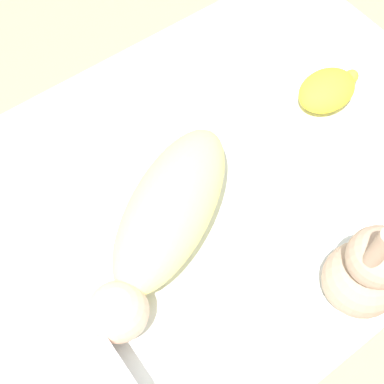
{
  "coord_description": "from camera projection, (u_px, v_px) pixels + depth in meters",
  "views": [
    {
      "loc": [
        -0.41,
        -0.49,
        1.25
      ],
      "look_at": [
        -0.07,
        -0.01,
        0.2
      ],
      "focal_mm": 50.0,
      "sensor_mm": 36.0,
      "label": 1
    }
  ],
  "objects": [
    {
      "name": "ground_plane",
      "position": [
        209.0,
        212.0,
        1.4
      ],
      "size": [
        12.0,
        12.0,
        0.0
      ],
      "primitive_type": "plane",
      "color": "#9E8466"
    },
    {
      "name": "bed_mattress",
      "position": [
        210.0,
        199.0,
        1.34
      ],
      "size": [
        1.41,
        0.97,
        0.15
      ],
      "color": "white",
      "rests_on": "ground_plane"
    },
    {
      "name": "swaddled_baby",
      "position": [
        164.0,
        221.0,
        1.15
      ],
      "size": [
        0.51,
        0.37,
        0.14
      ],
      "rotation": [
        0.0,
        0.0,
        3.66
      ],
      "color": "#EFDB7F",
      "rests_on": "bed_mattress"
    },
    {
      "name": "bunny_plush",
      "position": [
        367.0,
        272.0,
        1.04
      ],
      "size": [
        0.16,
        0.16,
        0.33
      ],
      "color": "tan",
      "rests_on": "bed_mattress"
    },
    {
      "name": "turtle_plush",
      "position": [
        327.0,
        90.0,
        1.36
      ],
      "size": [
        0.19,
        0.12,
        0.08
      ],
      "color": "yellow",
      "rests_on": "bed_mattress"
    }
  ]
}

